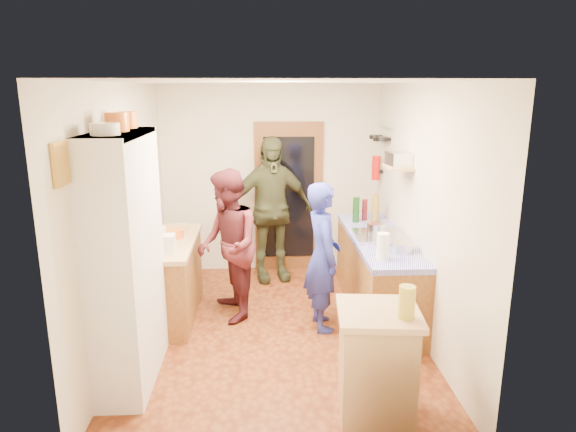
{
  "coord_description": "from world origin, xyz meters",
  "views": [
    {
      "loc": [
        -0.13,
        -5.06,
        2.55
      ],
      "look_at": [
        0.14,
        0.15,
        1.24
      ],
      "focal_mm": 32.0,
      "sensor_mm": 36.0,
      "label": 1
    }
  ],
  "objects": [
    {
      "name": "floor",
      "position": [
        0.0,
        0.0,
        -0.01
      ],
      "size": [
        3.0,
        4.0,
        0.02
      ],
      "primitive_type": "cube",
      "color": "brown",
      "rests_on": "ground"
    },
    {
      "name": "picture_frame",
      "position": [
        -1.48,
        -1.55,
        2.05
      ],
      "size": [
        0.03,
        0.25,
        0.3
      ],
      "primitive_type": "cube",
      "color": "gold",
      "rests_on": "wall_left"
    },
    {
      "name": "pan_hang_a",
      "position": [
        1.4,
        1.35,
        1.92
      ],
      "size": [
        0.18,
        0.18,
        0.05
      ],
      "primitive_type": "cylinder",
      "color": "black",
      "rests_on": "pan_rail"
    },
    {
      "name": "person_left",
      "position": [
        -0.49,
        0.43,
        0.85
      ],
      "size": [
        0.82,
        0.95,
        1.7
      ],
      "primitive_type": "imported",
      "rotation": [
        0.0,
        0.0,
        -1.34
      ],
      "color": "#4C1A20",
      "rests_on": "ground"
    },
    {
      "name": "radio",
      "position": [
        1.37,
        0.45,
        1.79
      ],
      "size": [
        0.25,
        0.32,
        0.15
      ],
      "primitive_type": "cube",
      "rotation": [
        0.0,
        0.0,
        0.09
      ],
      "color": "silver",
      "rests_on": "wall_shelf"
    },
    {
      "name": "plate_stack",
      "position": [
        -1.3,
        -1.1,
        2.25
      ],
      "size": [
        0.22,
        0.22,
        0.09
      ],
      "primitive_type": "cylinder",
      "color": "white",
      "rests_on": "hutch_top_shelf"
    },
    {
      "name": "left_counter_top",
      "position": [
        -1.2,
        0.45,
        0.88
      ],
      "size": [
        0.64,
        1.44,
        0.05
      ],
      "primitive_type": "cube",
      "color": "tan",
      "rests_on": "left_counter_base"
    },
    {
      "name": "cutting_board",
      "position": [
        0.7,
        -1.45,
        0.9
      ],
      "size": [
        0.37,
        0.31,
        0.02
      ],
      "primitive_type": "cube",
      "rotation": [
        0.0,
        0.0,
        -0.09
      ],
      "color": "white",
      "rests_on": "island_top"
    },
    {
      "name": "wall_back",
      "position": [
        0.0,
        2.01,
        1.3
      ],
      "size": [
        3.0,
        0.02,
        2.6
      ],
      "primitive_type": "cube",
      "color": "beige",
      "rests_on": "ground"
    },
    {
      "name": "person_hob",
      "position": [
        0.54,
        0.07,
        0.8
      ],
      "size": [
        0.45,
        0.63,
        1.6
      ],
      "primitive_type": "imported",
      "rotation": [
        0.0,
        0.0,
        1.69
      ],
      "color": "navy",
      "rests_on": "ground"
    },
    {
      "name": "wall_right",
      "position": [
        1.51,
        0.0,
        1.3
      ],
      "size": [
        0.02,
        4.0,
        2.6
      ],
      "primitive_type": "cube",
      "color": "beige",
      "rests_on": "ground"
    },
    {
      "name": "kettle",
      "position": [
        -1.25,
        0.29,
        1.0
      ],
      "size": [
        0.21,
        0.21,
        0.2
      ],
      "primitive_type": "cylinder",
      "rotation": [
        0.0,
        0.0,
        0.21
      ],
      "color": "white",
      "rests_on": "left_counter_top"
    },
    {
      "name": "door_frame",
      "position": [
        0.25,
        1.97,
        1.05
      ],
      "size": [
        0.95,
        0.06,
        2.1
      ],
      "primitive_type": "cube",
      "color": "brown",
      "rests_on": "ground"
    },
    {
      "name": "chopping_board",
      "position": [
        -1.18,
        1.01,
        0.91
      ],
      "size": [
        0.34,
        0.29,
        0.02
      ],
      "primitive_type": "cube",
      "rotation": [
        0.0,
        0.0,
        0.24
      ],
      "color": "tan",
      "rests_on": "left_counter_top"
    },
    {
      "name": "paper_towel",
      "position": [
        1.05,
        -0.31,
        1.03
      ],
      "size": [
        0.13,
        0.13,
        0.27
      ],
      "primitive_type": "cylinder",
      "rotation": [
        0.0,
        0.0,
        -0.05
      ],
      "color": "white",
      "rests_on": "right_counter_top"
    },
    {
      "name": "toaster",
      "position": [
        -1.15,
        0.03,
        0.99
      ],
      "size": [
        0.26,
        0.18,
        0.19
      ],
      "primitive_type": "cube",
      "rotation": [
        0.0,
        0.0,
        0.04
      ],
      "color": "white",
      "rests_on": "left_counter_top"
    },
    {
      "name": "island_top",
      "position": [
        0.75,
        -1.51,
        0.89
      ],
      "size": [
        0.67,
        0.67,
        0.05
      ],
      "primitive_type": "cube",
      "rotation": [
        0.0,
        0.0,
        -0.09
      ],
      "color": "tan",
      "rests_on": "island_base"
    },
    {
      "name": "pan_hang_c",
      "position": [
        1.4,
        1.75,
        1.91
      ],
      "size": [
        0.17,
        0.17,
        0.05
      ],
      "primitive_type": "cylinder",
      "color": "black",
      "rests_on": "pan_rail"
    },
    {
      "name": "wall_shelf",
      "position": [
        1.37,
        0.45,
        1.7
      ],
      "size": [
        0.26,
        0.42,
        0.03
      ],
      "primitive_type": "cube",
      "color": "tan",
      "rests_on": "wall_right"
    },
    {
      "name": "wall_left",
      "position": [
        -1.51,
        0.0,
        1.3
      ],
      "size": [
        0.02,
        4.0,
        2.6
      ],
      "primitive_type": "cube",
      "color": "beige",
      "rests_on": "ground"
    },
    {
      "name": "hob",
      "position": [
        1.2,
        0.44,
        0.92
      ],
      "size": [
        0.55,
        0.58,
        0.04
      ],
      "primitive_type": "cube",
      "color": "silver",
      "rests_on": "right_counter_top"
    },
    {
      "name": "hutch_top_shelf",
      "position": [
        -1.3,
        -0.8,
        2.18
      ],
      "size": [
        0.4,
        1.14,
        0.04
      ],
      "primitive_type": "cube",
      "color": "silver",
      "rests_on": "hutch_body"
    },
    {
      "name": "ext_bracket",
      "position": [
        1.47,
        1.7,
        1.45
      ],
      "size": [
        0.06,
        0.1,
        0.04
      ],
      "primitive_type": "cube",
      "color": "black",
      "rests_on": "wall_right"
    },
    {
      "name": "hutch_body",
      "position": [
        -1.3,
        -0.8,
        1.1
      ],
      "size": [
        0.4,
        1.2,
        2.2
      ],
      "primitive_type": "cube",
      "color": "silver",
      "rests_on": "ground"
    },
    {
      "name": "orange_pot_a",
      "position": [
        -1.3,
        -0.76,
        2.28
      ],
      "size": [
        0.19,
        0.19,
        0.15
      ],
      "primitive_type": "cylinder",
      "color": "orange",
      "rests_on": "hutch_top_shelf"
    },
    {
      "name": "pan_hang_b",
      "position": [
        1.4,
        1.55,
        1.9
      ],
      "size": [
        0.16,
        0.16,
        0.05
      ],
      "primitive_type": "cylinder",
      "color": "black",
      "rests_on": "pan_rail"
    },
    {
      "name": "orange_pot_b",
      "position": [
        -1.3,
        -0.42,
        2.27
      ],
      "size": [
        0.16,
        0.16,
        0.15
      ],
      "primitive_type": "cylinder",
      "color": "orange",
      "rests_on": "hutch_top_shelf"
    },
    {
      "name": "island_base",
      "position": [
        0.75,
        -1.51,
        0.43
      ],
      "size": [
        0.6,
        0.6,
        0.86
      ],
      "primitive_type": "cube",
      "rotation": [
        0.0,
        0.0,
        -0.09
      ],
      "color": "tan",
      "rests_on": "ground"
    },
    {
      "name": "fire_extinguisher",
      "position": [
        1.41,
        1.7,
        1.5
      ],
      "size": [
        0.11,
        0.11,
        0.32
      ],
      "primitive_type": "cylinder",
      "color": "red",
      "rests_on": "wall_right"
    },
    {
      "name": "oil_jar",
      "position": [
        0.91,
        -1.64,
        1.03
      ],
      "size": [
        0.13,
        0.13,
        0.24
      ],
      "primitive_type": "cylinder",
      "rotation": [
        0.0,
        0.0,
        -0.09
      ],
      "color": "#AD9E2D",
      "rests_on": "island_top"
    },
    {
      "name": "door_glass",
      "position": [
        0.25,
        1.94,
        1.05
      ],
      "size": [
        0.7,
        0.02,
        1.7
      ],
      "primitive_type": "cube",
      "color": "black",
      "rests_on": "door_frame"
    },
    {
      "name": "bottle_b",
      "position": [
        1.18,
        1.24,
        1.04
      ],
      "size": [
        0.08,
        0.08,
        0.27
      ],
      "primitive_type": "cylinder",
      "rotation": [
        0.0,
        0.0,
        0.24
      ],
      "color": "#591419",
      "rests_on": "right_counter_top"
    },
    {
      "name": "orange_bowl",
      "position": [
        -1.12,
        0.57,
        0.95
      ],
      "size": [
        0.25,
        0.25,
        0.1
      ],
      "primitive_type": "cylinder",
      "rotation": [
        0.0,
        0.0,
        -0.2
      ],
      "color": "orange",
      "rests_on": "left_counter_top"
    },
    {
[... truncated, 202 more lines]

